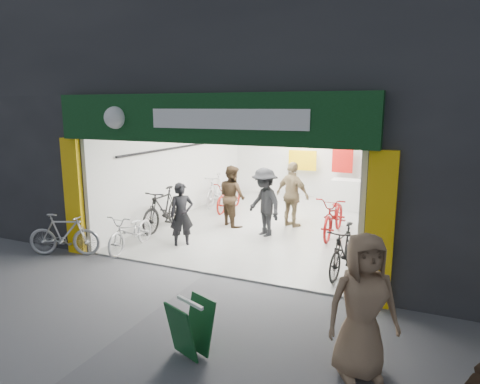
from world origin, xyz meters
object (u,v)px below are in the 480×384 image
Objects in this scene: bike_right_front at (344,250)px; sandwich_board at (190,327)px; parked_bike at (64,235)px; pedestrian_near at (363,306)px; bike_left_front at (131,231)px.

bike_right_front is 2.20× the size of sandwich_board.
bike_right_front reaches higher than parked_bike.
sandwich_board is at bearing 163.06° from pedestrian_near.
pedestrian_near reaches higher than sandwich_board.
sandwich_board is (-2.11, -0.48, -0.50)m from pedestrian_near.
parked_bike is at bearing 175.07° from sandwich_board.
bike_left_front is at bearing -73.33° from parked_bike.
bike_left_front is 6.18m from pedestrian_near.
parked_bike reaches higher than bike_left_front.
bike_right_front is 3.31m from pedestrian_near.
parked_bike is 6.92m from pedestrian_near.
bike_right_front is (4.75, 0.50, 0.05)m from bike_left_front.
bike_right_front reaches higher than bike_left_front.
pedestrian_near reaches higher than bike_left_front.
sandwich_board is at bearing -138.47° from parked_bike.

